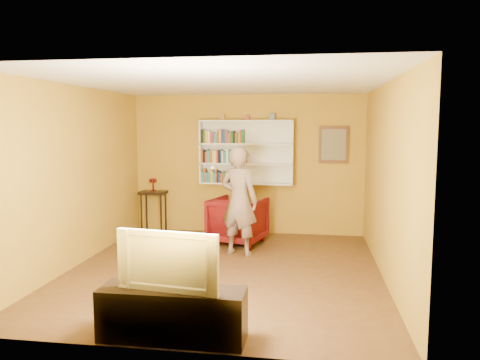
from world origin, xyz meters
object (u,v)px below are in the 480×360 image
object	(u,v)px
console_table	(153,198)
armchair	(238,220)
bookshelf	(247,152)
tv_cabinet	(173,314)
ruby_lustre	(153,182)
person	(239,201)
television	(172,259)

from	to	relation	value
console_table	armchair	xyz separation A→B (m)	(1.79, -0.64, -0.26)
bookshelf	tv_cabinet	size ratio (longest dim) A/B	1.24
bookshelf	tv_cabinet	world-z (taller)	bookshelf
bookshelf	ruby_lustre	world-z (taller)	bookshelf
bookshelf	tv_cabinet	xyz separation A→B (m)	(-0.10, -4.66, -1.34)
console_table	person	size ratio (longest dim) A/B	0.46
bookshelf	television	xyz separation A→B (m)	(-0.10, -4.66, -0.78)
armchair	television	bearing A→B (deg)	103.75
armchair	person	distance (m)	0.87
console_table	television	world-z (taller)	television
ruby_lustre	armchair	distance (m)	1.99
ruby_lustre	console_table	bearing A→B (deg)	135.00
person	television	world-z (taller)	person
armchair	person	bearing A→B (deg)	114.71
armchair	tv_cabinet	world-z (taller)	armchair
bookshelf	armchair	distance (m)	1.42
television	armchair	bearing A→B (deg)	97.13
ruby_lustre	person	size ratio (longest dim) A/B	0.14
console_table	tv_cabinet	size ratio (longest dim) A/B	0.57
person	tv_cabinet	xyz separation A→B (m)	(-0.18, -3.14, -0.63)
bookshelf	ruby_lustre	xyz separation A→B (m)	(-1.84, -0.16, -0.59)
armchair	ruby_lustre	bearing A→B (deg)	-4.95
console_table	tv_cabinet	bearing A→B (deg)	-68.85
ruby_lustre	television	size ratio (longest dim) A/B	0.25
console_table	tv_cabinet	distance (m)	4.84
person	tv_cabinet	bearing A→B (deg)	106.45
person	television	xyz separation A→B (m)	(-0.18, -3.14, -0.07)
armchair	tv_cabinet	bearing A→B (deg)	103.75
console_table	television	bearing A→B (deg)	-68.85
ruby_lustre	armchair	world-z (taller)	ruby_lustre
armchair	person	world-z (taller)	person
bookshelf	tv_cabinet	distance (m)	4.85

